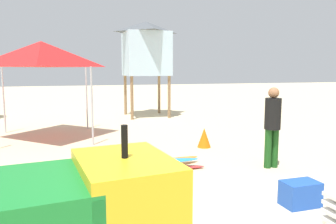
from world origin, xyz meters
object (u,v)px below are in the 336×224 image
(lifeguard_near_right, at_px, (272,122))
(popup_canopy, at_px, (41,54))
(surfboard_pile, at_px, (144,165))
(traffic_cone_near, at_px, (204,138))
(lifeguard_tower, at_px, (146,49))
(utility_cart, at_px, (30,218))
(cooler_box, at_px, (300,194))

(lifeguard_near_right, height_order, popup_canopy, popup_canopy)
(surfboard_pile, xyz_separation_m, traffic_cone_near, (1.93, 1.51, 0.13))
(lifeguard_near_right, relative_size, lifeguard_tower, 0.41)
(utility_cart, xyz_separation_m, surfboard_pile, (1.71, 3.32, -0.66))
(popup_canopy, height_order, traffic_cone_near, popup_canopy)
(lifeguard_near_right, xyz_separation_m, traffic_cone_near, (-0.61, 2.01, -0.69))
(utility_cart, xyz_separation_m, cooler_box, (3.53, 1.06, -0.60))
(utility_cart, distance_m, popup_canopy, 7.43)
(surfboard_pile, height_order, lifeguard_tower, lifeguard_tower)
(lifeguard_tower, bearing_deg, lifeguard_near_right, -84.86)
(popup_canopy, height_order, lifeguard_tower, lifeguard_tower)
(lifeguard_near_right, distance_m, cooler_box, 2.05)
(surfboard_pile, relative_size, cooler_box, 4.73)
(popup_canopy, distance_m, cooler_box, 7.64)
(utility_cart, height_order, traffic_cone_near, utility_cart)
(traffic_cone_near, bearing_deg, cooler_box, -91.58)
(lifeguard_near_right, xyz_separation_m, lifeguard_tower, (-0.72, 8.01, 1.94))
(lifeguard_near_right, relative_size, traffic_cone_near, 3.27)
(cooler_box, bearing_deg, lifeguard_near_right, 67.87)
(lifeguard_tower, bearing_deg, traffic_cone_near, -88.97)
(lifeguard_tower, relative_size, traffic_cone_near, 7.96)
(surfboard_pile, height_order, lifeguard_near_right, lifeguard_near_right)
(utility_cart, relative_size, lifeguard_near_right, 1.63)
(popup_canopy, xyz_separation_m, traffic_cone_near, (4.00, -2.40, -2.18))
(utility_cart, height_order, surfboard_pile, utility_cart)
(popup_canopy, distance_m, traffic_cone_near, 5.15)
(surfboard_pile, height_order, popup_canopy, popup_canopy)
(traffic_cone_near, bearing_deg, lifeguard_tower, 91.03)
(lifeguard_tower, distance_m, cooler_box, 10.13)
(lifeguard_near_right, bearing_deg, cooler_box, -112.13)
(lifeguard_near_right, relative_size, cooler_box, 3.08)
(surfboard_pile, xyz_separation_m, cooler_box, (1.82, -2.26, 0.06))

